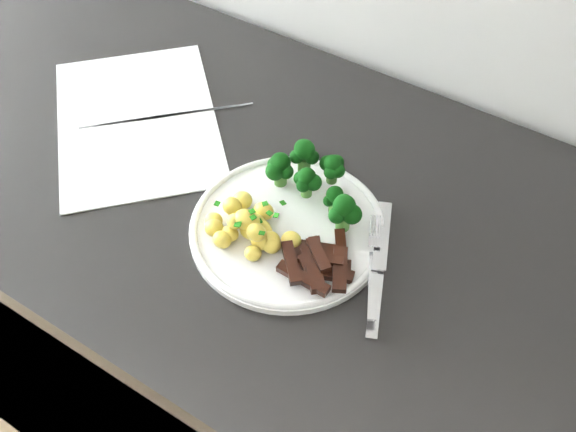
{
  "coord_description": "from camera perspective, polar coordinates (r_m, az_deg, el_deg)",
  "views": [
    {
      "loc": [
        0.42,
        1.19,
        1.56
      ],
      "look_at": [
        0.14,
        1.63,
        0.94
      ],
      "focal_mm": 41.6,
      "sensor_mm": 36.0,
      "label": 1
    }
  ],
  "objects": [
    {
      "name": "plate",
      "position": [
        0.83,
        0.0,
        -1.01
      ],
      "size": [
        0.25,
        0.25,
        0.01
      ],
      "color": "white",
      "rests_on": "counter"
    },
    {
      "name": "knife",
      "position": [
        0.79,
        7.62,
        -5.69
      ],
      "size": [
        0.09,
        0.19,
        0.02
      ],
      "color": "silver",
      "rests_on": "plate"
    },
    {
      "name": "fork",
      "position": [
        0.79,
        7.31,
        -4.54
      ],
      "size": [
        0.08,
        0.14,
        0.01
      ],
      "color": "silver",
      "rests_on": "plate"
    },
    {
      "name": "broccoli",
      "position": [
        0.84,
        2.37,
        3.23
      ],
      "size": [
        0.15,
        0.09,
        0.06
      ],
      "color": "#3B6F28",
      "rests_on": "plate"
    },
    {
      "name": "beef_strips",
      "position": [
        0.79,
        2.61,
        -4.1
      ],
      "size": [
        0.1,
        0.11,
        0.03
      ],
      "color": "black",
      "rests_on": "plate"
    },
    {
      "name": "recipe_paper",
      "position": [
        1.01,
        -12.76,
        7.99
      ],
      "size": [
        0.39,
        0.38,
        0.0
      ],
      "color": "white",
      "rests_on": "counter"
    },
    {
      "name": "counter",
      "position": [
        1.27,
        -3.14,
        -11.14
      ],
      "size": [
        2.42,
        0.6,
        0.91
      ],
      "color": "black",
      "rests_on": "ground"
    },
    {
      "name": "potatoes",
      "position": [
        0.82,
        -3.22,
        -0.98
      ],
      "size": [
        0.12,
        0.09,
        0.04
      ],
      "color": "gold",
      "rests_on": "plate"
    }
  ]
}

